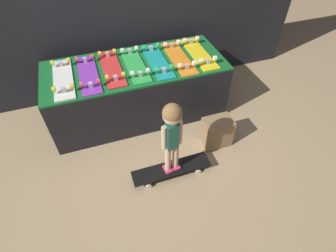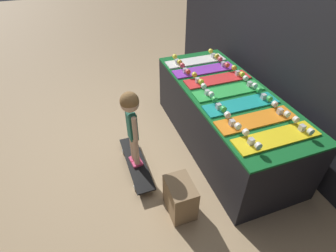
{
  "view_description": "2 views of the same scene",
  "coord_description": "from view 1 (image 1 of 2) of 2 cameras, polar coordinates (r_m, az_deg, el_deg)",
  "views": [
    {
      "loc": [
        -0.46,
        -1.89,
        2.21
      ],
      "look_at": [
        0.12,
        -0.21,
        0.42
      ],
      "focal_mm": 28.0,
      "sensor_mm": 36.0,
      "label": 1
    },
    {
      "loc": [
        1.91,
        -0.79,
        2.03
      ],
      "look_at": [
        0.01,
        -0.1,
        0.42
      ],
      "focal_mm": 28.0,
      "sensor_mm": 36.0,
      "label": 2
    }
  ],
  "objects": [
    {
      "name": "skateboard_white_on_rack",
      "position": [
        2.87,
        -21.92,
        9.7
      ],
      "size": [
        0.19,
        0.72,
        0.09
      ],
      "color": "white",
      "rests_on": "display_rack"
    },
    {
      "name": "skateboard_purple_on_rack",
      "position": [
        2.85,
        -17.02,
        10.86
      ],
      "size": [
        0.19,
        0.72,
        0.09
      ],
      "color": "purple",
      "rests_on": "display_rack"
    },
    {
      "name": "child",
      "position": [
        2.17,
        0.9,
        -0.36
      ],
      "size": [
        0.19,
        0.17,
        0.81
      ],
      "rotation": [
        0.0,
        0.0,
        0.11
      ],
      "color": "#E03D6B",
      "rests_on": "skateboard_on_floor"
    },
    {
      "name": "skateboard_orange_on_rack",
      "position": [
        3.01,
        2.36,
        14.77
      ],
      "size": [
        0.19,
        0.72,
        0.09
      ],
      "color": "orange",
      "rests_on": "display_rack"
    },
    {
      "name": "storage_box",
      "position": [
        2.86,
        10.6,
        -1.28
      ],
      "size": [
        0.3,
        0.21,
        0.33
      ],
      "color": "#8E704C",
      "rests_on": "ground_plane"
    },
    {
      "name": "skateboard_red_on_rack",
      "position": [
        2.89,
        -12.2,
        12.37
      ],
      "size": [
        0.19,
        0.72,
        0.09
      ],
      "color": "red",
      "rests_on": "display_rack"
    },
    {
      "name": "skateboard_on_floor",
      "position": [
        2.62,
        0.76,
        -9.37
      ],
      "size": [
        0.79,
        0.18,
        0.09
      ],
      "color": "black",
      "rests_on": "ground_plane"
    },
    {
      "name": "display_rack",
      "position": [
        3.11,
        -6.68,
        7.8
      ],
      "size": [
        1.97,
        0.81,
        0.67
      ],
      "color": "black",
      "rests_on": "ground_plane"
    },
    {
      "name": "ground_plane",
      "position": [
        2.95,
        -3.54,
        -3.51
      ],
      "size": [
        16.0,
        16.0,
        0.0
      ],
      "primitive_type": "plane",
      "color": "tan"
    },
    {
      "name": "skateboard_yellow_on_rack",
      "position": [
        3.11,
        6.7,
        15.59
      ],
      "size": [
        0.19,
        0.72,
        0.09
      ],
      "color": "yellow",
      "rests_on": "display_rack"
    },
    {
      "name": "skateboard_green_on_rack",
      "position": [
        2.91,
        -7.25,
        13.27
      ],
      "size": [
        0.19,
        0.72,
        0.09
      ],
      "color": "green",
      "rests_on": "display_rack"
    },
    {
      "name": "skateboard_teal_on_rack",
      "position": [
        2.95,
        -2.37,
        14.07
      ],
      "size": [
        0.19,
        0.72,
        0.09
      ],
      "color": "teal",
      "rests_on": "display_rack"
    }
  ]
}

